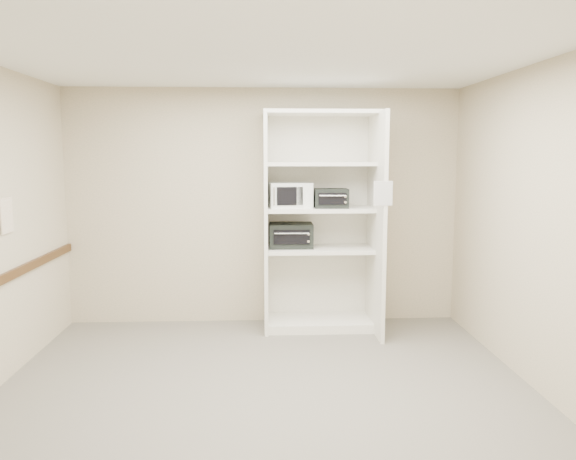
{
  "coord_description": "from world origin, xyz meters",
  "views": [
    {
      "loc": [
        -0.02,
        -4.47,
        1.94
      ],
      "look_at": [
        0.25,
        1.33,
        1.17
      ],
      "focal_mm": 35.0,
      "sensor_mm": 36.0,
      "label": 1
    }
  ],
  "objects_px": {
    "toaster_oven_upper": "(331,198)",
    "toaster_oven_lower": "(291,235)",
    "microwave": "(290,195)",
    "shelving_unit": "(324,229)"
  },
  "relations": [
    {
      "from": "toaster_oven_lower",
      "to": "shelving_unit",
      "type": "bearing_deg",
      "value": -5.36
    },
    {
      "from": "microwave",
      "to": "toaster_oven_lower",
      "type": "bearing_deg",
      "value": 45.31
    },
    {
      "from": "shelving_unit",
      "to": "microwave",
      "type": "relative_size",
      "value": 5.29
    },
    {
      "from": "toaster_oven_upper",
      "to": "microwave",
      "type": "bearing_deg",
      "value": 172.03
    },
    {
      "from": "toaster_oven_upper",
      "to": "toaster_oven_lower",
      "type": "height_order",
      "value": "toaster_oven_upper"
    },
    {
      "from": "microwave",
      "to": "toaster_oven_lower",
      "type": "height_order",
      "value": "microwave"
    },
    {
      "from": "toaster_oven_upper",
      "to": "toaster_oven_lower",
      "type": "bearing_deg",
      "value": 170.27
    },
    {
      "from": "shelving_unit",
      "to": "microwave",
      "type": "distance_m",
      "value": 0.53
    },
    {
      "from": "microwave",
      "to": "toaster_oven_upper",
      "type": "height_order",
      "value": "microwave"
    },
    {
      "from": "shelving_unit",
      "to": "toaster_oven_upper",
      "type": "bearing_deg",
      "value": -32.2
    }
  ]
}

